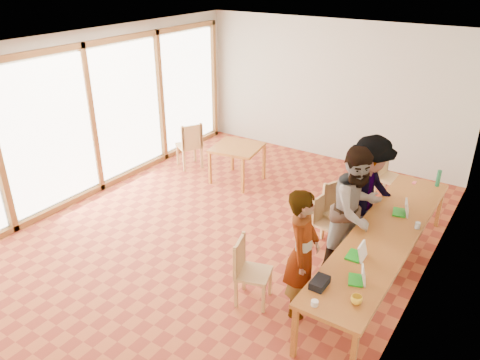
# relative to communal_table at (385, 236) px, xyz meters

# --- Properties ---
(ground) EXTENTS (8.00, 8.00, 0.00)m
(ground) POSITION_rel_communal_table_xyz_m (-2.50, -0.23, -0.70)
(ground) COLOR #B0512A
(ground) RESTS_ON ground
(wall_back) EXTENTS (6.00, 0.10, 3.00)m
(wall_back) POSITION_rel_communal_table_xyz_m (-2.50, 3.77, 0.80)
(wall_back) COLOR beige
(wall_back) RESTS_ON ground
(wall_right) EXTENTS (0.10, 8.00, 3.00)m
(wall_right) POSITION_rel_communal_table_xyz_m (0.50, -0.23, 0.80)
(wall_right) COLOR beige
(wall_right) RESTS_ON ground
(window_wall) EXTENTS (0.10, 8.00, 3.00)m
(window_wall) POSITION_rel_communal_table_xyz_m (-5.46, -0.23, 0.80)
(window_wall) COLOR white
(window_wall) RESTS_ON ground
(ceiling) EXTENTS (6.00, 8.00, 0.04)m
(ceiling) POSITION_rel_communal_table_xyz_m (-2.50, -0.23, 2.32)
(ceiling) COLOR white
(ceiling) RESTS_ON wall_back
(communal_table) EXTENTS (0.80, 4.00, 0.75)m
(communal_table) POSITION_rel_communal_table_xyz_m (0.00, 0.00, 0.00)
(communal_table) COLOR #B47628
(communal_table) RESTS_ON ground
(side_table) EXTENTS (0.90, 0.90, 0.75)m
(side_table) POSITION_rel_communal_table_xyz_m (-3.45, 1.55, -0.03)
(side_table) COLOR #B47628
(side_table) RESTS_ON ground
(chair_near) EXTENTS (0.53, 0.53, 0.48)m
(chair_near) POSITION_rel_communal_table_xyz_m (-1.32, -1.41, -0.15)
(chair_near) COLOR tan
(chair_near) RESTS_ON ground
(chair_mid) EXTENTS (0.43, 0.43, 0.44)m
(chair_mid) POSITION_rel_communal_table_xyz_m (-1.04, 0.36, -0.19)
(chair_mid) COLOR tan
(chair_mid) RESTS_ON ground
(chair_far) EXTENTS (0.60, 0.60, 0.52)m
(chair_far) POSITION_rel_communal_table_xyz_m (-0.94, 0.64, -0.10)
(chair_far) COLOR tan
(chair_far) RESTS_ON ground
(chair_empty) EXTENTS (0.53, 0.53, 0.54)m
(chair_empty) POSITION_rel_communal_table_xyz_m (-0.71, 2.35, -0.09)
(chair_empty) COLOR tan
(chair_empty) RESTS_ON ground
(chair_spare) EXTENTS (0.64, 0.64, 0.53)m
(chair_spare) POSITION_rel_communal_table_xyz_m (-4.62, 1.55, -0.09)
(chair_spare) COLOR tan
(chair_spare) RESTS_ON ground
(person_near) EXTENTS (0.53, 0.70, 1.70)m
(person_near) POSITION_rel_communal_table_xyz_m (-0.65, -1.19, 0.15)
(person_near) COLOR gray
(person_near) RESTS_ON ground
(person_mid) EXTENTS (1.00, 1.11, 1.86)m
(person_mid) POSITION_rel_communal_table_xyz_m (-0.45, 0.05, 0.23)
(person_mid) COLOR gray
(person_mid) RESTS_ON ground
(person_far) EXTENTS (0.97, 1.33, 1.85)m
(person_far) POSITION_rel_communal_table_xyz_m (-0.49, 0.61, 0.22)
(person_far) COLOR gray
(person_far) RESTS_ON ground
(laptop_near) EXTENTS (0.26, 0.27, 0.19)m
(laptop_near) POSITION_rel_communal_table_xyz_m (0.08, -1.20, 0.10)
(laptop_near) COLOR green
(laptop_near) RESTS_ON communal_table
(laptop_mid) EXTENTS (0.23, 0.26, 0.21)m
(laptop_mid) POSITION_rel_communal_table_xyz_m (-0.10, -0.76, 0.11)
(laptop_mid) COLOR green
(laptop_mid) RESTS_ON communal_table
(laptop_far) EXTENTS (0.27, 0.29, 0.21)m
(laptop_far) POSITION_rel_communal_table_xyz_m (0.04, 0.65, 0.11)
(laptop_far) COLOR green
(laptop_far) RESTS_ON communal_table
(yellow_mug) EXTENTS (0.15, 0.15, 0.10)m
(yellow_mug) POSITION_rel_communal_table_xyz_m (0.19, -1.59, 0.10)
(yellow_mug) COLOR yellow
(yellow_mug) RESTS_ON communal_table
(green_bottle) EXTENTS (0.07, 0.07, 0.28)m
(green_bottle) POSITION_rel_communal_table_xyz_m (0.24, 1.87, 0.19)
(green_bottle) COLOR #1E693E
(green_bottle) RESTS_ON communal_table
(clear_glass) EXTENTS (0.07, 0.07, 0.09)m
(clear_glass) POSITION_rel_communal_table_xyz_m (0.33, 0.35, 0.09)
(clear_glass) COLOR silver
(clear_glass) RESTS_ON communal_table
(condiment_cup) EXTENTS (0.08, 0.08, 0.06)m
(condiment_cup) POSITION_rel_communal_table_xyz_m (-0.17, -1.86, 0.08)
(condiment_cup) COLOR white
(condiment_cup) RESTS_ON communal_table
(pink_phone) EXTENTS (0.05, 0.10, 0.01)m
(pink_phone) POSITION_rel_communal_table_xyz_m (-0.09, 1.78, 0.05)
(pink_phone) COLOR #EF5468
(pink_phone) RESTS_ON communal_table
(black_pouch) EXTENTS (0.16, 0.26, 0.09)m
(black_pouch) POSITION_rel_communal_table_xyz_m (-0.26, -1.53, 0.09)
(black_pouch) COLOR black
(black_pouch) RESTS_ON communal_table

